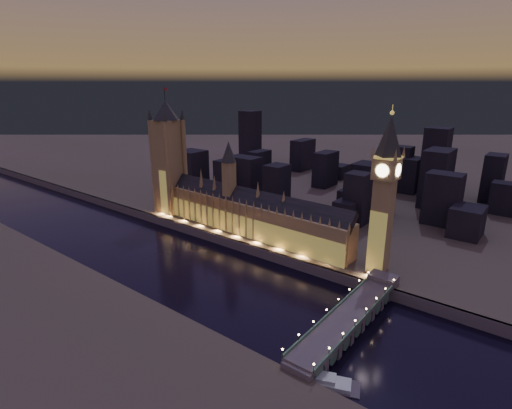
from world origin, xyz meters
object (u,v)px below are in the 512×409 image
Objects in this scene: palace_of_westminster at (246,212)px; elizabeth_tower at (385,182)px; river_boat at (309,378)px; victoria_tower at (168,152)px; westminster_bridge at (351,318)px.

palace_of_westminster is 127.43m from elizabeth_tower.
river_boat is (133.56, -116.68, -24.81)m from palace_of_westminster.
westminster_bridge is (228.89, -65.38, -62.45)m from victoria_tower.
elizabeth_tower is (119.31, 0.18, 44.76)m from palace_of_westminster.
westminster_bridge is 2.36× the size of river_boat.
palace_of_westminster reaches higher than river_boat.
westminster_bridge is at bearing -15.94° from victoria_tower.
river_boat is at bearing -41.14° from palace_of_westminster.
westminster_bridge is at bearing -80.54° from elizabeth_tower.
victoria_tower reaches higher than elizabeth_tower.
palace_of_westminster is at bearing -179.91° from elizabeth_tower.
river_boat is (3.36, -51.48, -4.43)m from westminster_bridge.
palace_of_westminster is at bearing -0.10° from victoria_tower.
palace_of_westminster reaches higher than westminster_bridge.
elizabeth_tower reaches higher than river_boat.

